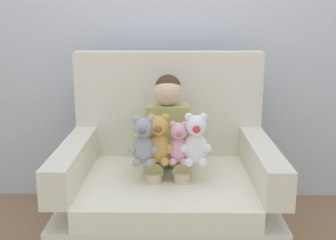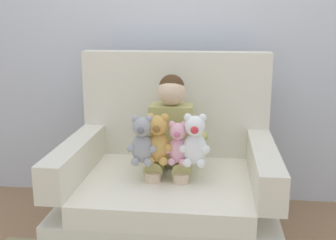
{
  "view_description": "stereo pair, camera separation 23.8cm",
  "coord_description": "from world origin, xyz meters",
  "px_view_note": "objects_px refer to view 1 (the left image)",
  "views": [
    {
      "loc": [
        0.03,
        -2.36,
        1.35
      ],
      "look_at": [
        0.0,
        -0.05,
        0.78
      ],
      "focal_mm": 45.25,
      "sensor_mm": 36.0,
      "label": 1
    },
    {
      "loc": [
        0.27,
        -2.35,
        1.35
      ],
      "look_at": [
        0.0,
        -0.05,
        0.78
      ],
      "focal_mm": 45.25,
      "sensor_mm": 36.0,
      "label": 2
    }
  ],
  "objects_px": {
    "armchair": "(168,187)",
    "plush_grey": "(143,142)",
    "plush_honey": "(158,140)",
    "plush_white": "(196,140)",
    "plush_pink": "(179,144)",
    "seated_child": "(168,137)"
  },
  "relations": [
    {
      "from": "armchair",
      "to": "seated_child",
      "type": "distance_m",
      "value": 0.31
    },
    {
      "from": "plush_grey",
      "to": "plush_pink",
      "type": "height_order",
      "value": "plush_grey"
    },
    {
      "from": "plush_white",
      "to": "plush_pink",
      "type": "distance_m",
      "value": 0.1
    },
    {
      "from": "seated_child",
      "to": "plush_grey",
      "type": "relative_size",
      "value": 2.93
    },
    {
      "from": "armchair",
      "to": "plush_pink",
      "type": "distance_m",
      "value": 0.36
    },
    {
      "from": "armchair",
      "to": "plush_pink",
      "type": "height_order",
      "value": "armchair"
    },
    {
      "from": "plush_grey",
      "to": "plush_pink",
      "type": "bearing_deg",
      "value": -10.19
    },
    {
      "from": "plush_pink",
      "to": "seated_child",
      "type": "bearing_deg",
      "value": 101.65
    },
    {
      "from": "armchair",
      "to": "plush_grey",
      "type": "xyz_separation_m",
      "value": [
        -0.13,
        -0.18,
        0.34
      ]
    },
    {
      "from": "plush_grey",
      "to": "plush_pink",
      "type": "xyz_separation_m",
      "value": [
        0.2,
        0.03,
        -0.02
      ]
    },
    {
      "from": "plush_honey",
      "to": "plush_pink",
      "type": "bearing_deg",
      "value": -19.13
    },
    {
      "from": "plush_grey",
      "to": "plush_white",
      "type": "xyz_separation_m",
      "value": [
        0.29,
        0.01,
        0.01
      ]
    },
    {
      "from": "seated_child",
      "to": "plush_grey",
      "type": "bearing_deg",
      "value": -118.14
    },
    {
      "from": "seated_child",
      "to": "plush_white",
      "type": "relative_size",
      "value": 2.8
    },
    {
      "from": "plush_grey",
      "to": "plush_honey",
      "type": "distance_m",
      "value": 0.09
    },
    {
      "from": "seated_child",
      "to": "plush_grey",
      "type": "distance_m",
      "value": 0.25
    },
    {
      "from": "plush_honey",
      "to": "plush_grey",
      "type": "bearing_deg",
      "value": 177.65
    },
    {
      "from": "plush_pink",
      "to": "plush_honey",
      "type": "bearing_deg",
      "value": 173.19
    },
    {
      "from": "plush_grey",
      "to": "plush_white",
      "type": "distance_m",
      "value": 0.29
    },
    {
      "from": "armchair",
      "to": "plush_white",
      "type": "relative_size",
      "value": 4.19
    },
    {
      "from": "armchair",
      "to": "plush_pink",
      "type": "xyz_separation_m",
      "value": [
        0.06,
        -0.15,
        0.32
      ]
    },
    {
      "from": "plush_white",
      "to": "plush_honey",
      "type": "height_order",
      "value": "plush_white"
    }
  ]
}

